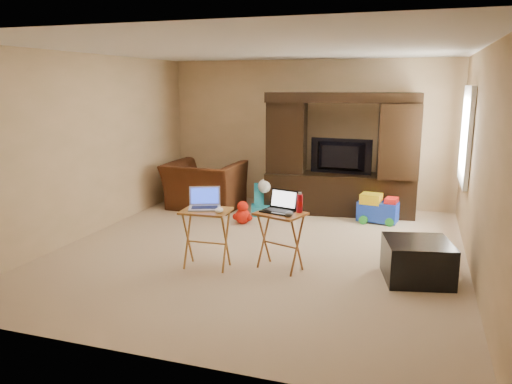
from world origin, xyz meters
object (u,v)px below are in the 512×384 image
(television, at_px, (340,157))
(mouse_right, at_px, (289,214))
(child_rocker, at_px, (263,199))
(laptop_right, at_px, (278,202))
(push_toy, at_px, (378,208))
(plush_toy, at_px, (243,212))
(entertainment_center, at_px, (340,154))
(tray_table_left, at_px, (207,239))
(water_bottle, at_px, (300,204))
(recliner, at_px, (205,185))
(laptop_left, at_px, (204,199))
(ottoman, at_px, (417,261))
(tray_table_right, at_px, (280,241))
(mouse_left, at_px, (219,210))

(television, height_order, mouse_right, television)
(child_rocker, bearing_deg, laptop_right, -87.03)
(laptop_right, bearing_deg, push_toy, 82.86)
(plush_toy, bearing_deg, entertainment_center, 41.42)
(plush_toy, height_order, push_toy, push_toy)
(television, xyz_separation_m, tray_table_left, (-1.05, -2.95, -0.60))
(plush_toy, height_order, water_bottle, water_bottle)
(child_rocker, bearing_deg, entertainment_center, 4.71)
(recliner, relative_size, laptop_right, 3.46)
(entertainment_center, bearing_deg, tray_table_left, -116.04)
(recliner, relative_size, mouse_right, 8.92)
(tray_table_left, bearing_deg, laptop_left, 132.48)
(ottoman, bearing_deg, laptop_right, -175.26)
(ottoman, bearing_deg, tray_table_left, -171.08)
(push_toy, distance_m, laptop_right, 2.60)
(entertainment_center, distance_m, tray_table_left, 3.23)
(laptop_left, xyz_separation_m, mouse_right, (0.98, 0.07, -0.11))
(push_toy, relative_size, tray_table_left, 0.88)
(water_bottle, bearing_deg, tray_table_right, -158.20)
(laptop_right, bearing_deg, water_bottle, 28.58)
(entertainment_center, height_order, water_bottle, entertainment_center)
(child_rocker, height_order, laptop_left, laptop_left)
(push_toy, bearing_deg, tray_table_left, -115.31)
(tray_table_left, bearing_deg, mouse_left, -22.74)
(plush_toy, xyz_separation_m, mouse_left, (0.42, -1.94, 0.54))
(laptop_left, bearing_deg, plush_toy, 73.59)
(push_toy, height_order, tray_table_right, tray_table_right)
(entertainment_center, xyz_separation_m, water_bottle, (-0.03, -2.70, -0.21))
(recliner, xyz_separation_m, tray_table_left, (1.18, -2.60, -0.05))
(recliner, distance_m, child_rocker, 1.09)
(recliner, relative_size, ottoman, 1.78)
(plush_toy, height_order, ottoman, ottoman)
(push_toy, xyz_separation_m, water_bottle, (-0.70, -2.30, 0.55))
(laptop_right, xyz_separation_m, mouse_right, (0.17, -0.14, -0.09))
(tray_table_left, distance_m, tray_table_right, 0.85)
(plush_toy, relative_size, mouse_right, 2.64)
(entertainment_center, bearing_deg, plush_toy, -145.29)
(laptop_left, xyz_separation_m, laptop_right, (0.81, 0.21, -0.02))
(recliner, height_order, mouse_right, recliner)
(plush_toy, relative_size, ottoman, 0.53)
(entertainment_center, relative_size, push_toy, 3.97)
(tray_table_right, distance_m, water_bottle, 0.49)
(plush_toy, height_order, laptop_right, laptop_right)
(entertainment_center, bearing_deg, recliner, -176.83)
(plush_toy, bearing_deg, laptop_left, -83.85)
(push_toy, bearing_deg, plush_toy, -151.29)
(mouse_left, xyz_separation_m, water_bottle, (0.83, 0.37, 0.05))
(push_toy, relative_size, mouse_left, 4.31)
(television, relative_size, tray_table_right, 1.49)
(plush_toy, xyz_separation_m, laptop_right, (1.01, -1.63, 0.61))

